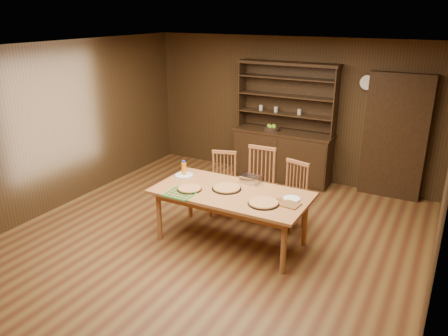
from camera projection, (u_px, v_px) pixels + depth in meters
The scene contains 20 objects.
floor at pixel (209, 243), 6.04m from camera, with size 6.00×6.00×0.00m, color brown.
room_shell at pixel (207, 132), 5.50m from camera, with size 6.00×6.00×6.00m.
china_hutch at pixel (283, 149), 8.11m from camera, with size 1.84×0.52×2.17m.
doorway at pixel (395, 137), 7.23m from camera, with size 1.00×0.18×2.10m, color #311E10.
wall_clock at pixel (368, 82), 7.23m from camera, with size 0.30×0.05×0.30m.
dining_table at pixel (231, 197), 5.84m from camera, with size 2.08×1.04×0.75m.
chair_left at pixel (223, 181), 6.81m from camera, with size 0.50×0.49×0.98m.
chair_center at pixel (259, 181), 6.61m from camera, with size 0.48×0.46×1.11m.
chair_right at pixel (292, 193), 6.33m from camera, with size 0.50×0.48×1.00m.
pizza_left at pixel (189, 189), 5.87m from camera, with size 0.34×0.34×0.04m.
pizza_right at pixel (264, 203), 5.44m from camera, with size 0.40×0.40×0.04m.
pizza_center at pixel (227, 188), 5.89m from camera, with size 0.40×0.40×0.04m.
cooling_rack at pixel (181, 193), 5.75m from camera, with size 0.36×0.36×0.02m, color #0B9332, non-canonical shape.
plate_left at pixel (184, 175), 6.37m from camera, with size 0.28×0.28×0.02m.
plate_right at pixel (292, 199), 5.58m from camera, with size 0.23×0.23×0.02m.
foil_dish at pixel (250, 179), 6.11m from camera, with size 0.26×0.18×0.10m, color silver.
juice_bottle at pixel (184, 168), 6.37m from camera, with size 0.07×0.07×0.22m.
pot_holder_a at pixel (291, 205), 5.41m from camera, with size 0.21×0.21×0.02m, color red.
pot_holder_b at pixel (286, 200), 5.55m from camera, with size 0.18×0.18×0.01m, color red.
fruit_bowl at pixel (271, 128), 8.02m from camera, with size 0.30×0.30×0.12m.
Camera 1 is at (2.72, -4.58, 3.03)m, focal length 35.00 mm.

